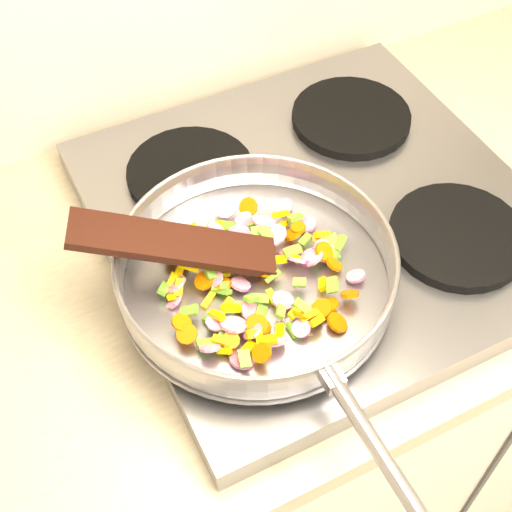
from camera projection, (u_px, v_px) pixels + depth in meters
name	position (u px, v px, depth m)	size (l,w,h in m)	color
cooktop	(318.00, 216.00, 1.04)	(0.60, 0.60, 0.04)	#939399
grate_fl	(278.00, 311.00, 0.90)	(0.19, 0.19, 0.02)	black
grate_fr	(458.00, 236.00, 0.98)	(0.19, 0.19, 0.02)	black
grate_bl	(190.00, 173.00, 1.06)	(0.19, 0.19, 0.02)	black
grate_br	(351.00, 117.00, 1.14)	(0.19, 0.19, 0.02)	black
saute_pan	(257.00, 267.00, 0.90)	(0.40, 0.57, 0.06)	#9E9EA5
vegetable_heap	(257.00, 277.00, 0.90)	(0.26, 0.27, 0.05)	#BF125D
wooden_spatula	(174.00, 243.00, 0.88)	(0.26, 0.06, 0.01)	black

